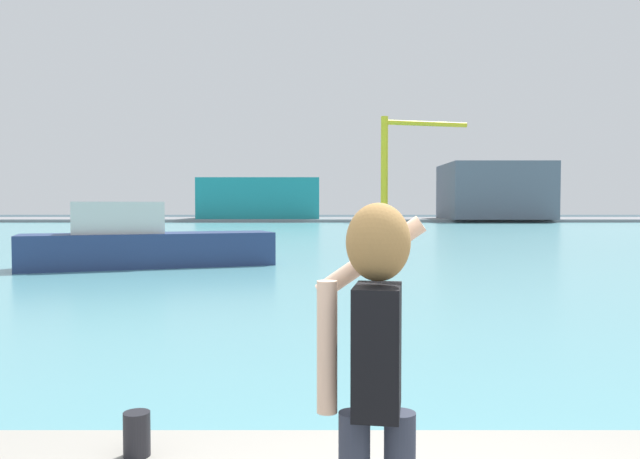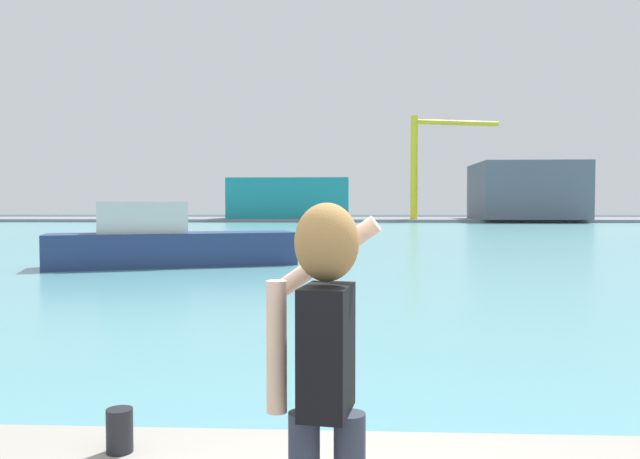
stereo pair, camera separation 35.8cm
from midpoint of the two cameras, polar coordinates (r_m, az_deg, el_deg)
ground_plane at (r=52.76m, az=0.16°, el=-0.28°), size 220.00×220.00×0.00m
harbor_water at (r=54.76m, az=0.15°, el=-0.18°), size 140.00×100.00×0.02m
far_shore_dock at (r=94.73m, az=0.04°, el=0.92°), size 140.00×20.00×0.43m
person_photographer at (r=2.77m, az=1.19°, el=-11.63°), size 0.53×0.56×1.74m
harbor_bollard at (r=4.73m, az=-18.79°, el=-17.39°), size 0.18×0.18×0.31m
boat_moored at (r=23.56m, az=-16.40°, el=-1.26°), size 9.11×5.10×2.36m
warehouse_left at (r=92.79m, az=-5.69°, el=2.83°), size 17.37×10.97×5.87m
warehouse_right at (r=92.95m, az=15.42°, el=3.39°), size 14.04×13.62×7.90m
port_crane at (r=88.71m, az=6.85°, el=6.86°), size 12.77×4.00×14.38m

